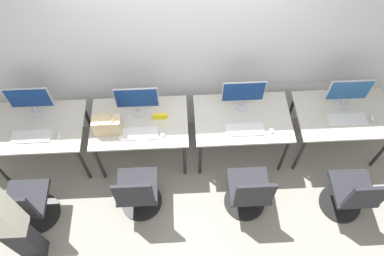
{
  "coord_description": "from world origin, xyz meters",
  "views": [
    {
      "loc": [
        -0.11,
        -2.03,
        4.19
      ],
      "look_at": [
        0.0,
        0.14,
        0.87
      ],
      "focal_mm": 35.0,
      "sensor_mm": 36.0,
      "label": 1
    }
  ],
  "objects_px": {
    "monitor_right": "(243,93)",
    "office_chair_far_right": "(352,196)",
    "office_chair_left": "(138,194)",
    "mouse_right": "(272,130)",
    "office_chair_far_left": "(27,206)",
    "office_chair_right": "(249,193)",
    "mouse_left": "(163,134)",
    "keyboard_far_left": "(31,137)",
    "monitor_far_right": "(349,92)",
    "keyboard_far_right": "(347,119)",
    "mouse_far_right": "(373,118)",
    "handbag": "(107,125)",
    "keyboard_left": "(139,134)",
    "monitor_far_left": "(30,100)",
    "person_far_left": "(3,223)",
    "keyboard_right": "(245,130)",
    "monitor_left": "(137,100)",
    "mouse_far_left": "(59,135)"
  },
  "relations": [
    {
      "from": "monitor_far_right",
      "to": "office_chair_far_right",
      "type": "distance_m",
      "value": 1.14
    },
    {
      "from": "mouse_right",
      "to": "keyboard_left",
      "type": "bearing_deg",
      "value": 178.8
    },
    {
      "from": "mouse_left",
      "to": "monitor_right",
      "type": "bearing_deg",
      "value": 21.25
    },
    {
      "from": "keyboard_far_left",
      "to": "office_chair_far_left",
      "type": "height_order",
      "value": "office_chair_far_left"
    },
    {
      "from": "keyboard_far_right",
      "to": "office_chair_far_left",
      "type": "bearing_deg",
      "value": -168.75
    },
    {
      "from": "keyboard_far_left",
      "to": "mouse_far_left",
      "type": "bearing_deg",
      "value": -0.77
    },
    {
      "from": "keyboard_far_left",
      "to": "mouse_right",
      "type": "bearing_deg",
      "value": -1.1
    },
    {
      "from": "office_chair_far_left",
      "to": "keyboard_left",
      "type": "bearing_deg",
      "value": 27.51
    },
    {
      "from": "office_chair_far_left",
      "to": "mouse_right",
      "type": "relative_size",
      "value": 10.02
    },
    {
      "from": "mouse_far_left",
      "to": "keyboard_right",
      "type": "xyz_separation_m",
      "value": [
        2.03,
        -0.02,
        -0.01
      ]
    },
    {
      "from": "keyboard_far_left",
      "to": "office_chair_left",
      "type": "xyz_separation_m",
      "value": [
        1.13,
        -0.57,
        -0.36
      ]
    },
    {
      "from": "mouse_far_left",
      "to": "keyboard_left",
      "type": "relative_size",
      "value": 0.21
    },
    {
      "from": "monitor_far_left",
      "to": "person_far_left",
      "type": "xyz_separation_m",
      "value": [
        -0.01,
        -1.36,
        -0.06
      ]
    },
    {
      "from": "keyboard_left",
      "to": "mouse_far_right",
      "type": "distance_m",
      "value": 2.62
    },
    {
      "from": "person_far_left",
      "to": "keyboard_right",
      "type": "xyz_separation_m",
      "value": [
        2.34,
        0.99,
        -0.16
      ]
    },
    {
      "from": "office_chair_left",
      "to": "mouse_right",
      "type": "height_order",
      "value": "office_chair_left"
    },
    {
      "from": "monitor_right",
      "to": "monitor_far_right",
      "type": "xyz_separation_m",
      "value": [
        1.17,
        -0.04,
        0.0
      ]
    },
    {
      "from": "mouse_far_right",
      "to": "monitor_far_left",
      "type": "bearing_deg",
      "value": 175.67
    },
    {
      "from": "person_far_left",
      "to": "mouse_far_right",
      "type": "xyz_separation_m",
      "value": [
        3.8,
        1.07,
        -0.16
      ]
    },
    {
      "from": "monitor_far_left",
      "to": "mouse_right",
      "type": "height_order",
      "value": "monitor_far_left"
    },
    {
      "from": "keyboard_right",
      "to": "office_chair_right",
      "type": "xyz_separation_m",
      "value": [
        0.01,
        -0.6,
        -0.36
      ]
    },
    {
      "from": "monitor_far_left",
      "to": "keyboard_far_right",
      "type": "distance_m",
      "value": 3.52
    },
    {
      "from": "office_chair_far_left",
      "to": "office_chair_right",
      "type": "distance_m",
      "value": 2.39
    },
    {
      "from": "monitor_far_left",
      "to": "mouse_far_left",
      "type": "bearing_deg",
      "value": -48.71
    },
    {
      "from": "office_chair_left",
      "to": "office_chair_right",
      "type": "height_order",
      "value": "same"
    },
    {
      "from": "person_far_left",
      "to": "monitor_left",
      "type": "relative_size",
      "value": 3.45
    },
    {
      "from": "monitor_far_left",
      "to": "office_chair_right",
      "type": "distance_m",
      "value": 2.6
    },
    {
      "from": "monitor_far_right",
      "to": "office_chair_left",
      "type": "bearing_deg",
      "value": -160.52
    },
    {
      "from": "monitor_right",
      "to": "office_chair_left",
      "type": "bearing_deg",
      "value": -143.96
    },
    {
      "from": "office_chair_far_right",
      "to": "handbag",
      "type": "relative_size",
      "value": 3.01
    },
    {
      "from": "monitor_far_right",
      "to": "mouse_far_right",
      "type": "distance_m",
      "value": 0.42
    },
    {
      "from": "monitor_far_left",
      "to": "mouse_right",
      "type": "distance_m",
      "value": 2.67
    },
    {
      "from": "keyboard_far_left",
      "to": "mouse_left",
      "type": "bearing_deg",
      "value": -1.7
    },
    {
      "from": "office_chair_left",
      "to": "monitor_far_left",
      "type": "bearing_deg",
      "value": 141.38
    },
    {
      "from": "person_far_left",
      "to": "office_chair_far_right",
      "type": "height_order",
      "value": "person_far_left"
    },
    {
      "from": "office_chair_far_left",
      "to": "mouse_left",
      "type": "height_order",
      "value": "office_chair_far_left"
    },
    {
      "from": "monitor_far_left",
      "to": "office_chair_far_left",
      "type": "distance_m",
      "value": 1.15
    },
    {
      "from": "keyboard_right",
      "to": "mouse_far_right",
      "type": "xyz_separation_m",
      "value": [
        1.45,
        0.08,
        0.01
      ]
    },
    {
      "from": "monitor_left",
      "to": "office_chair_right",
      "type": "distance_m",
      "value": 1.6
    },
    {
      "from": "office_chair_far_left",
      "to": "office_chair_left",
      "type": "bearing_deg",
      "value": 4.21
    },
    {
      "from": "keyboard_far_left",
      "to": "mouse_left",
      "type": "xyz_separation_m",
      "value": [
        1.43,
        -0.04,
        0.01
      ]
    },
    {
      "from": "keyboard_far_left",
      "to": "office_chair_far_left",
      "type": "relative_size",
      "value": 0.47
    },
    {
      "from": "person_far_left",
      "to": "keyboard_left",
      "type": "height_order",
      "value": "person_far_left"
    },
    {
      "from": "monitor_far_left",
      "to": "office_chair_far_left",
      "type": "relative_size",
      "value": 0.53
    },
    {
      "from": "keyboard_far_right",
      "to": "office_chair_far_right",
      "type": "xyz_separation_m",
      "value": [
        -0.04,
        -0.76,
        -0.36
      ]
    },
    {
      "from": "keyboard_far_left",
      "to": "mouse_right",
      "type": "height_order",
      "value": "mouse_right"
    },
    {
      "from": "mouse_right",
      "to": "handbag",
      "type": "xyz_separation_m",
      "value": [
        -1.79,
        0.09,
        0.1
      ]
    },
    {
      "from": "office_chair_right",
      "to": "keyboard_far_right",
      "type": "bearing_deg",
      "value": 30.41
    },
    {
      "from": "monitor_right",
      "to": "office_chair_far_right",
      "type": "height_order",
      "value": "monitor_right"
    },
    {
      "from": "mouse_left",
      "to": "mouse_right",
      "type": "bearing_deg",
      "value": -0.39
    }
  ]
}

